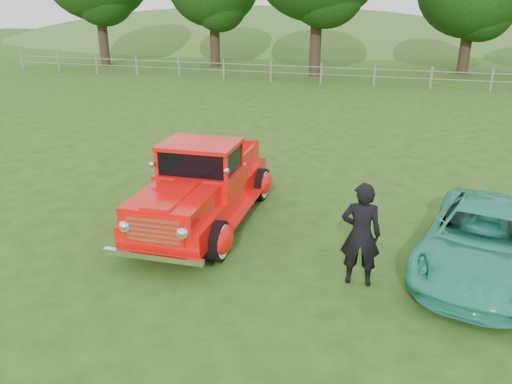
% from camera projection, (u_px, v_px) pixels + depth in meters
% --- Properties ---
extents(ground, '(140.00, 140.00, 0.00)m').
position_uv_depth(ground, '(246.00, 283.00, 8.35)').
color(ground, '#284A13').
rests_on(ground, ground).
extents(distant_hills, '(116.00, 60.00, 18.00)m').
position_uv_depth(distant_hills, '(367.00, 77.00, 64.02)').
color(distant_hills, '#3A6826').
rests_on(distant_hills, ground).
extents(fence_line, '(48.00, 0.12, 1.20)m').
position_uv_depth(fence_line, '(374.00, 75.00, 27.70)').
color(fence_line, gray).
rests_on(fence_line, ground).
extents(red_pickup, '(2.42, 5.07, 1.78)m').
position_uv_depth(red_pickup, '(203.00, 187.00, 10.40)').
color(red_pickup, black).
rests_on(red_pickup, ground).
extents(teal_sedan, '(2.75, 4.46, 1.15)m').
position_uv_depth(teal_sedan, '(484.00, 240.00, 8.57)').
color(teal_sedan, teal).
rests_on(teal_sedan, ground).
extents(man, '(0.69, 0.49, 1.78)m').
position_uv_depth(man, '(361.00, 234.00, 8.07)').
color(man, black).
rests_on(man, ground).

